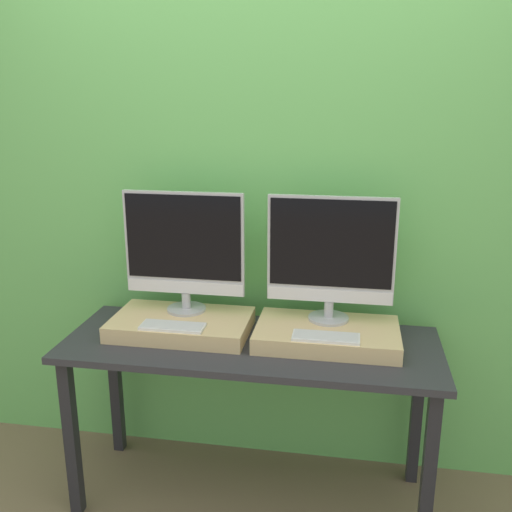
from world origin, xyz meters
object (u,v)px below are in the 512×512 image
object	(u,v)px
monitor_left	(184,248)
monitor_right	(331,255)
keyboard_left	(173,326)
keyboard_right	(326,337)

from	to	relation	value
monitor_left	monitor_right	bearing A→B (deg)	0.00
monitor_right	keyboard_left	bearing A→B (deg)	-162.34
keyboard_left	monitor_left	bearing A→B (deg)	90.00
keyboard_left	keyboard_right	distance (m)	0.64
keyboard_right	monitor_right	bearing A→B (deg)	90.00
keyboard_left	keyboard_right	size ratio (longest dim) A/B	1.00
keyboard_left	monitor_right	size ratio (longest dim) A/B	0.50
monitor_right	keyboard_right	size ratio (longest dim) A/B	2.01
keyboard_left	monitor_right	distance (m)	0.73
keyboard_right	keyboard_left	bearing A→B (deg)	180.00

